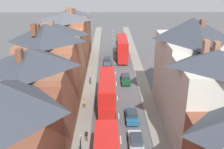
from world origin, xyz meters
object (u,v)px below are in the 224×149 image
Objects in this scene: car_mid_white at (119,41)px; pedestrian_mid_left at (86,135)px; double_decker_bus_lead at (107,93)px; car_mid_black at (107,71)px; car_near_silver at (107,61)px; pedestrian_far_left at (90,79)px; car_parked_right_a at (126,79)px; double_decker_bus_far_approaching at (122,48)px; pedestrian_mid_right at (84,103)px; car_near_blue at (136,142)px; car_parked_left_b at (132,116)px.

pedestrian_mid_left reaches higher than car_mid_white.
double_decker_bus_lead is 14.60m from car_mid_black.
car_near_silver is 12.12m from pedestrian_far_left.
car_parked_right_a is at bearing -71.63° from car_near_silver.
car_parked_right_a is 2.81× the size of pedestrian_mid_left.
double_decker_bus_far_approaching reaches higher than car_mid_black.
double_decker_bus_lead is 4.01m from pedestrian_mid_right.
double_decker_bus_lead is at bearing -98.11° from double_decker_bus_far_approaching.
car_parked_right_a is (-0.00, 20.35, -0.01)m from car_near_blue.
pedestrian_far_left is (-3.21, 9.60, -1.78)m from double_decker_bus_lead.
car_near_silver is 21.57m from pedestrian_mid_right.
pedestrian_mid_left is (-6.19, -19.13, 0.20)m from car_parked_right_a.
double_decker_bus_far_approaching is 14.40m from car_mid_white.
pedestrian_mid_right is (-7.20, -10.42, 0.20)m from car_parked_right_a.
pedestrian_mid_left is (-6.19, -5.13, 0.22)m from car_parked_left_b.
car_parked_right_a is at bearing 72.08° from pedestrian_mid_left.
car_near_silver is at bearing -132.09° from double_decker_bus_far_approaching.
double_decker_bus_far_approaching is at bearing 90.02° from car_parked_left_b.
pedestrian_mid_right is (-7.20, 9.92, 0.19)m from car_near_blue.
double_decker_bus_lead reaches higher than car_near_blue.
pedestrian_mid_left is 1.00× the size of pedestrian_far_left.
car_near_blue is (3.61, -9.91, -1.98)m from double_decker_bus_lead.
double_decker_bus_far_approaching is 17.16m from pedestrian_far_left.
car_parked_right_a is (3.60, -10.84, 0.02)m from car_near_silver.
car_mid_white is at bearing 90.00° from car_near_blue.
car_near_blue is 6.35m from car_parked_left_b.
car_mid_black is 1.10× the size of car_mid_white.
car_parked_left_b is (0.00, -14.00, -0.02)m from car_parked_right_a.
car_mid_black is 2.69× the size of pedestrian_far_left.
pedestrian_mid_left is 8.77m from pedestrian_mid_right.
pedestrian_far_left reaches higher than car_near_silver.
car_parked_right_a reaches higher than car_mid_black.
car_mid_white is 40.15m from pedestrian_mid_right.
car_parked_left_b is at bearing -44.64° from double_decker_bus_lead.
pedestrian_mid_left reaches higher than car_parked_right_a.
car_near_blue reaches higher than car_parked_right_a.
car_parked_right_a reaches higher than car_parked_left_b.
car_mid_black is at bearing 89.96° from double_decker_bus_lead.
car_mid_white is at bearing 84.78° from double_decker_bus_lead.
car_near_blue is at bearing -90.00° from car_mid_white.
pedestrian_mid_right reaches higher than car_mid_white.
car_mid_white is at bearing 89.96° from double_decker_bus_far_approaching.
car_near_blue is 1.11× the size of car_parked_left_b.
car_parked_right_a is 1.04× the size of car_mid_black.
car_parked_left_b is 2.54× the size of pedestrian_mid_left.
double_decker_bus_lead reaches higher than car_parked_right_a.
double_decker_bus_lead is 6.71× the size of pedestrian_mid_right.
car_mid_white reaches higher than car_parked_left_b.
car_parked_left_b is 1.04× the size of car_mid_white.
double_decker_bus_far_approaching reaches higher than pedestrian_mid_left.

